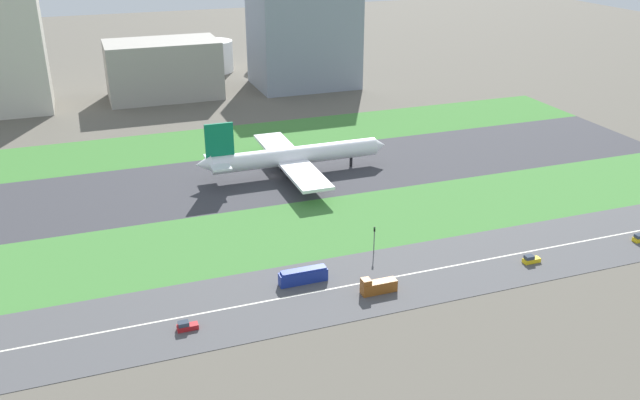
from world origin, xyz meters
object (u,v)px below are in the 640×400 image
Objects in this scene: traffic_light at (374,238)px; fuel_tank_centre at (213,56)px; airliner at (291,156)px; fuel_tank_west at (153,61)px; car_3 at (531,259)px; car_0 at (187,326)px; hangar_building at (163,69)px; fuel_tank_east at (270,52)px; bus_0 at (303,276)px; truck_0 at (378,286)px; car_2 at (640,238)px; office_tower at (303,36)px.

fuel_tank_centre reaches higher than traffic_light.
airliner reaches higher than fuel_tank_west.
car_0 is (-85.11, 0.00, 0.00)m from car_3.
hangar_building is at bearing -96.72° from car_0.
airliner is at bearing -103.58° from fuel_tank_east.
bus_0 is (-18.68, -68.00, -4.41)m from airliner.
fuel_tank_west is at bearing 180.00° from fuel_tank_centre.
truck_0 is 43.56m from car_0.
bus_0 is 234.15m from fuel_tank_east.
hangar_building is (-62.49, 192.00, 12.01)m from car_3.
truck_0 is 19.52m from traffic_light.
truck_0 is at bearing 0.00° from car_3.
fuel_tank_centre is at bearing 180.00° from fuel_tank_east.
car_2 is at bearing -180.00° from car_3.
hangar_building is at bearing 180.00° from office_tower.
car_2 is at bearing -6.31° from bus_0.
car_2 is 34.31m from car_3.
airliner is at bearing -110.55° from office_tower.
airliner reaches higher than car_3.
truck_0 is 0.48× the size of fuel_tank_west.
fuel_tank_east reaches higher than bus_0.
fuel_tank_centre is at bearing 83.61° from bus_0.
hangar_building is (-20.93, 192.00, 11.26)m from truck_0.
office_tower is 2.25× the size of fuel_tank_centre.
fuel_tank_west is (-24.70, 159.00, 1.43)m from airliner.
fuel_tank_centre is (54.43, 237.00, 7.24)m from car_0.
car_3 is 193.45m from office_tower.
airliner is 3.71× the size of fuel_tank_west.
airliner reaches higher than car_0.
hangar_building is 55.31m from fuel_tank_centre.
airliner is 163.59m from fuel_tank_east.
airliner is 86.68m from car_3.
bus_0 is at bearing -87.99° from hangar_building.
fuel_tank_centre reaches higher than truck_0.
traffic_light is at bearing -80.85° from hangar_building.
truck_0 is at bearing -100.18° from fuel_tank_east.
truck_0 is at bearing 0.00° from car_2.
bus_0 reaches higher than car_2.
car_0 is 243.28m from fuel_tank_centre.
fuel_tank_west is (22.98, 237.00, 6.74)m from car_0.
bus_0 reaches higher than car_0.
office_tower is (61.41, 182.00, 22.13)m from bus_0.
traffic_light reaches higher than bus_0.
car_3 is at bearing 0.00° from car_2.
airliner is 3.07× the size of fuel_tank_east.
fuel_tank_east is at bearing 95.49° from office_tower.
hangar_building reaches higher than bus_0.
car_0 is 213.47m from office_tower.
bus_0 is at bearing -34.51° from truck_0.
car_0 is 252.26m from fuel_tank_east.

